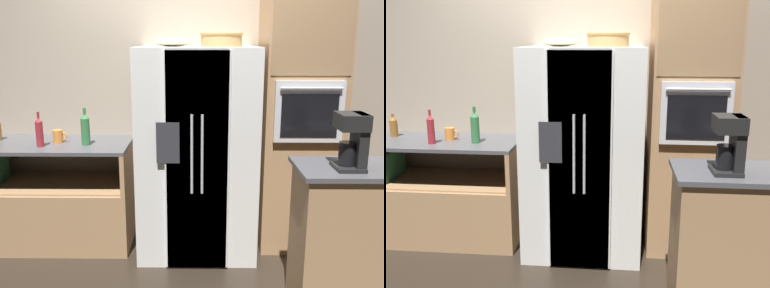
{
  "view_description": "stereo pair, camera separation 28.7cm",
  "coord_description": "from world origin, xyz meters",
  "views": [
    {
      "loc": [
        0.08,
        -3.35,
        1.76
      ],
      "look_at": [
        0.04,
        -0.01,
        0.94
      ],
      "focal_mm": 40.0,
      "sensor_mm": 36.0,
      "label": 1
    },
    {
      "loc": [
        0.36,
        -3.34,
        1.76
      ],
      "look_at": [
        0.04,
        -0.01,
        0.94
      ],
      "focal_mm": 40.0,
      "sensor_mm": 36.0,
      "label": 2
    }
  ],
  "objects": [
    {
      "name": "coffee_maker",
      "position": [
        1.02,
        -0.85,
        1.18
      ],
      "size": [
        0.17,
        0.2,
        0.34
      ],
      "color": "black",
      "rests_on": "island_counter"
    },
    {
      "name": "wall_oven",
      "position": [
        0.94,
        0.19,
        1.1
      ],
      "size": [
        0.64,
        0.65,
        2.2
      ],
      "color": "#A87F56",
      "rests_on": "ground_plane"
    },
    {
      "name": "ground_plane",
      "position": [
        0.0,
        0.0,
        0.0
      ],
      "size": [
        20.0,
        20.0,
        0.0
      ],
      "primitive_type": "plane",
      "color": "black"
    },
    {
      "name": "mug",
      "position": [
        -1.1,
        0.18,
        0.96
      ],
      "size": [
        0.12,
        0.08,
        0.11
      ],
      "color": "orange",
      "rests_on": "counter_left"
    },
    {
      "name": "bottle_short",
      "position": [
        -1.2,
        0.03,
        1.03
      ],
      "size": [
        0.06,
        0.06,
        0.29
      ],
      "color": "maroon",
      "rests_on": "counter_left"
    },
    {
      "name": "island_counter",
      "position": [
        1.03,
        -0.8,
        0.5
      ],
      "size": [
        0.67,
        0.49,
        0.99
      ],
      "color": "#A87F56",
      "rests_on": "ground_plane"
    },
    {
      "name": "wall_back",
      "position": [
        0.0,
        0.52,
        1.4
      ],
      "size": [
        12.0,
        0.06,
        2.8
      ],
      "color": "tan",
      "rests_on": "ground_plane"
    },
    {
      "name": "counter_left",
      "position": [
        -1.25,
        0.16,
        0.33
      ],
      "size": [
        1.47,
        0.66,
        0.9
      ],
      "color": "#A87F56",
      "rests_on": "ground_plane"
    },
    {
      "name": "wicker_basket",
      "position": [
        0.27,
        0.06,
        1.76
      ],
      "size": [
        0.34,
        0.34,
        0.11
      ],
      "color": "tan",
      "rests_on": "refrigerator"
    },
    {
      "name": "bottle_tall",
      "position": [
        -0.84,
        0.1,
        1.04
      ],
      "size": [
        0.07,
        0.07,
        0.31
      ],
      "color": "#33723F",
      "rests_on": "counter_left"
    },
    {
      "name": "refrigerator",
      "position": [
        0.08,
        0.08,
        0.85
      ],
      "size": [
        0.95,
        0.84,
        1.7
      ],
      "color": "silver",
      "rests_on": "ground_plane"
    },
    {
      "name": "fruit_bowl",
      "position": [
        -0.11,
        0.11,
        1.74
      ],
      "size": [
        0.3,
        0.3,
        0.07
      ],
      "color": "beige",
      "rests_on": "refrigerator"
    }
  ]
}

